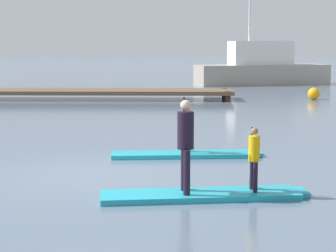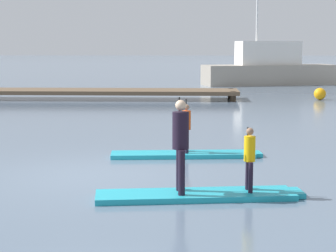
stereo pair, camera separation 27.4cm
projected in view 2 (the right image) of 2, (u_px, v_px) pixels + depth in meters
name	position (u px, v px, depth m)	size (l,w,h in m)	color
ground_plane	(96.00, 176.00, 12.18)	(240.00, 240.00, 0.00)	slate
paddleboard_near	(186.00, 155.00, 14.20)	(3.55, 0.98, 0.10)	#1E9EB2
paddler_child_solo	(186.00, 125.00, 14.12)	(0.21, 0.40, 1.24)	black
paddleboard_far	(200.00, 195.00, 10.41)	(3.62, 1.21, 0.10)	#1E9EB2
paddler_adult	(181.00, 140.00, 10.26)	(0.32, 0.50, 1.62)	black
paddler_child_front	(249.00, 156.00, 10.41)	(0.22, 0.39, 1.10)	black
fishing_boat_green_midground	(269.00, 69.00, 38.60)	(8.75, 4.38, 8.14)	#9E9384
floating_dock	(110.00, 92.00, 28.67)	(12.02, 2.31, 0.46)	brown
mooring_buoy_near	(320.00, 94.00, 28.39)	(0.56, 0.56, 0.56)	orange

